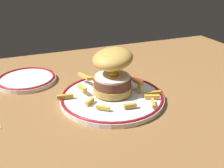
% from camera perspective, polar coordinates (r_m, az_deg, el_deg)
% --- Properties ---
extents(ground_plane, '(1.43, 0.91, 0.04)m').
position_cam_1_polar(ground_plane, '(0.69, -3.97, -5.34)').
color(ground_plane, brown).
extents(dinner_plate, '(0.28, 0.28, 0.02)m').
position_cam_1_polar(dinner_plate, '(0.69, 0.00, -2.84)').
color(dinner_plate, silver).
rests_on(dinner_plate, ground_plane).
extents(burger, '(0.14, 0.14, 0.12)m').
position_cam_1_polar(burger, '(0.68, 0.12, 2.93)').
color(burger, '#BF9342').
rests_on(burger, dinner_plate).
extents(fries_pile, '(0.26, 0.23, 0.03)m').
position_cam_1_polar(fries_pile, '(0.68, 0.46, -1.55)').
color(fries_pile, gold).
rests_on(fries_pile, dinner_plate).
extents(side_plate, '(0.18, 0.18, 0.02)m').
position_cam_1_polar(side_plate, '(0.84, -18.22, 1.02)').
color(side_plate, white).
rests_on(side_plate, ground_plane).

